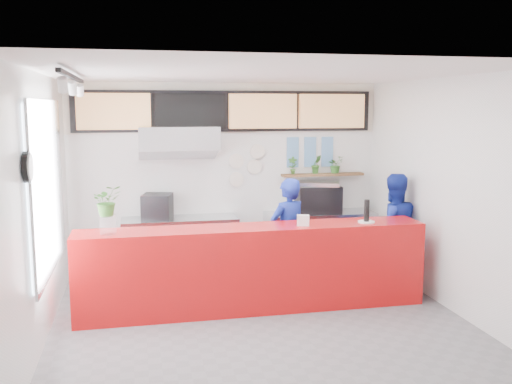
{
  "coord_description": "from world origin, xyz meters",
  "views": [
    {
      "loc": [
        -1.45,
        -6.6,
        2.61
      ],
      "look_at": [
        0.1,
        0.7,
        1.5
      ],
      "focal_mm": 40.0,
      "sensor_mm": 36.0,
      "label": 1
    }
  ],
  "objects_px": {
    "staff_right": "(393,230)",
    "pepper_mill": "(367,211)",
    "staff_center": "(288,235)",
    "service_counter": "(253,268)",
    "espresso_machine": "(318,199)",
    "panini_oven": "(157,206)"
  },
  "relations": [
    {
      "from": "panini_oven",
      "to": "espresso_machine",
      "type": "distance_m",
      "value": 2.6
    },
    {
      "from": "espresso_machine",
      "to": "staff_center",
      "type": "xyz_separation_m",
      "value": [
        -0.84,
        -1.19,
        -0.31
      ]
    },
    {
      "from": "staff_center",
      "to": "pepper_mill",
      "type": "distance_m",
      "value": 1.2
    },
    {
      "from": "service_counter",
      "to": "pepper_mill",
      "type": "xyz_separation_m",
      "value": [
        1.52,
        -0.06,
        0.71
      ]
    },
    {
      "from": "staff_center",
      "to": "pepper_mill",
      "type": "height_order",
      "value": "staff_center"
    },
    {
      "from": "service_counter",
      "to": "staff_center",
      "type": "height_order",
      "value": "staff_center"
    },
    {
      "from": "panini_oven",
      "to": "staff_right",
      "type": "xyz_separation_m",
      "value": [
        3.36,
        -1.2,
        -0.26
      ]
    },
    {
      "from": "staff_right",
      "to": "pepper_mill",
      "type": "relative_size",
      "value": 5.74
    },
    {
      "from": "staff_right",
      "to": "pepper_mill",
      "type": "xyz_separation_m",
      "value": [
        -0.7,
        -0.66,
        0.43
      ]
    },
    {
      "from": "panini_oven",
      "to": "espresso_machine",
      "type": "height_order",
      "value": "espresso_machine"
    },
    {
      "from": "espresso_machine",
      "to": "staff_right",
      "type": "bearing_deg",
      "value": -52.99
    },
    {
      "from": "espresso_machine",
      "to": "staff_right",
      "type": "distance_m",
      "value": 1.45
    },
    {
      "from": "espresso_machine",
      "to": "service_counter",
      "type": "bearing_deg",
      "value": -124.18
    },
    {
      "from": "service_counter",
      "to": "pepper_mill",
      "type": "bearing_deg",
      "value": -2.35
    },
    {
      "from": "service_counter",
      "to": "espresso_machine",
      "type": "relative_size",
      "value": 6.46
    },
    {
      "from": "staff_center",
      "to": "service_counter",
      "type": "bearing_deg",
      "value": 20.55
    },
    {
      "from": "staff_center",
      "to": "pepper_mill",
      "type": "bearing_deg",
      "value": 119.37
    },
    {
      "from": "panini_oven",
      "to": "espresso_machine",
      "type": "relative_size",
      "value": 0.62
    },
    {
      "from": "staff_center",
      "to": "staff_right",
      "type": "bearing_deg",
      "value": 155.81
    },
    {
      "from": "panini_oven",
      "to": "service_counter",
      "type": "bearing_deg",
      "value": -44.06
    },
    {
      "from": "service_counter",
      "to": "espresso_machine",
      "type": "distance_m",
      "value": 2.39
    },
    {
      "from": "panini_oven",
      "to": "pepper_mill",
      "type": "relative_size",
      "value": 1.49
    }
  ]
}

